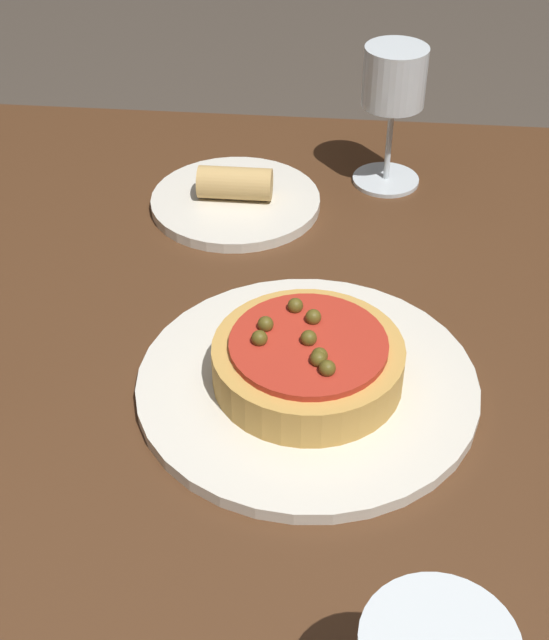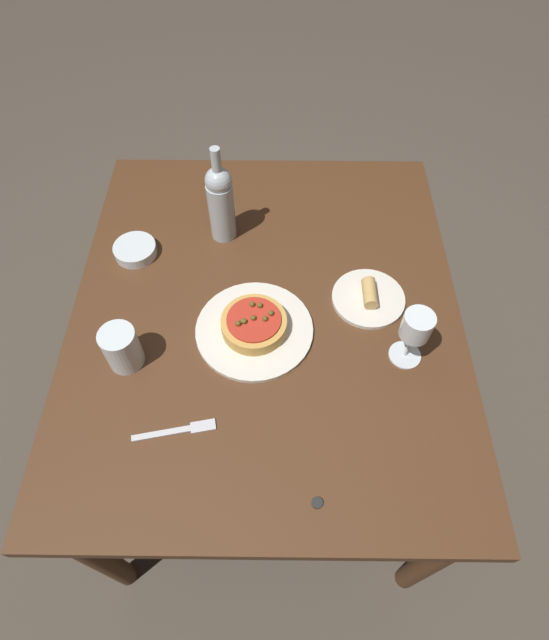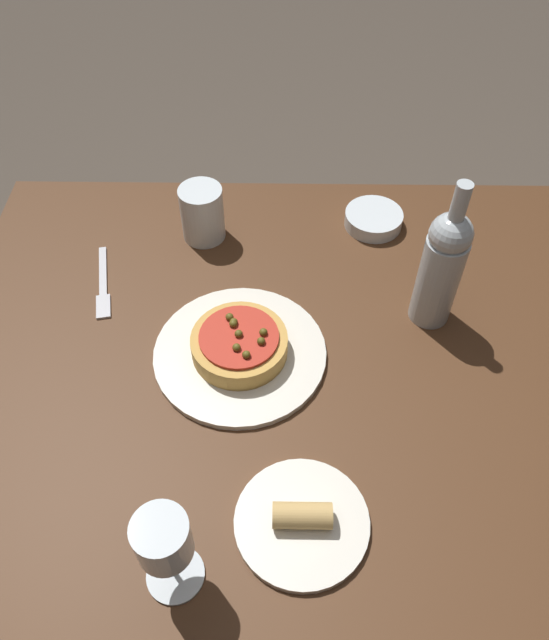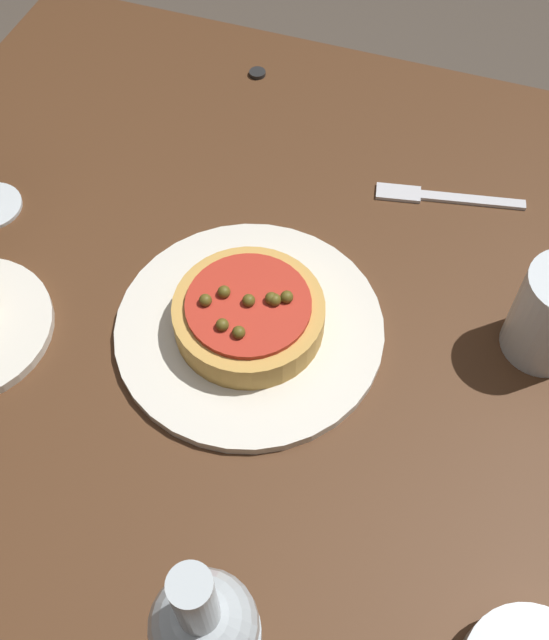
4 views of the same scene
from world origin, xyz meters
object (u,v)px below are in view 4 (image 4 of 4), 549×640
(dining_table, at_px, (207,417))
(fork, at_px, (440,197))
(bottle_cap, at_px, (257,73))
(dinner_plate, at_px, (250,328))
(pizza, at_px, (249,314))

(dining_table, height_order, fork, fork)
(dining_table, relative_size, bottle_cap, 50.30)
(dining_table, bearing_deg, bottle_cap, 12.99)
(dinner_plate, relative_size, pizza, 1.81)
(fork, xyz_separation_m, bottle_cap, (0.16, 0.30, 0.00))
(bottle_cap, bearing_deg, fork, -117.19)
(bottle_cap, bearing_deg, dining_table, -167.01)
(pizza, distance_m, fork, 0.31)
(dining_table, height_order, bottle_cap, bottle_cap)
(pizza, distance_m, bottle_cap, 0.45)
(fork, bearing_deg, dining_table, 50.17)
(dining_table, bearing_deg, dinner_plate, -20.58)
(dinner_plate, xyz_separation_m, fork, (0.27, -0.16, -0.00))
(dining_table, height_order, dinner_plate, dinner_plate)
(bottle_cap, bearing_deg, pizza, -161.35)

